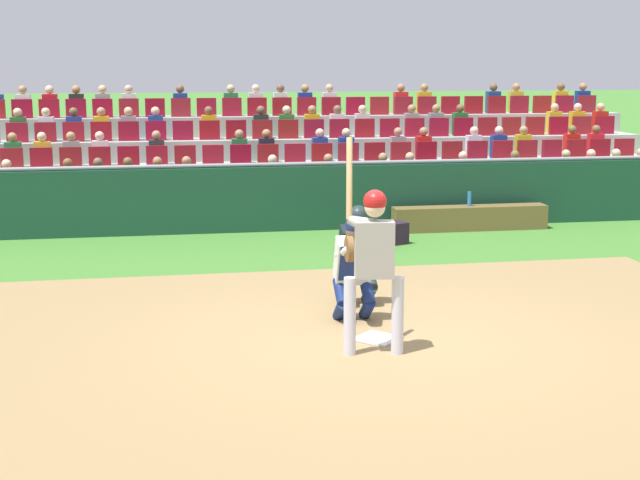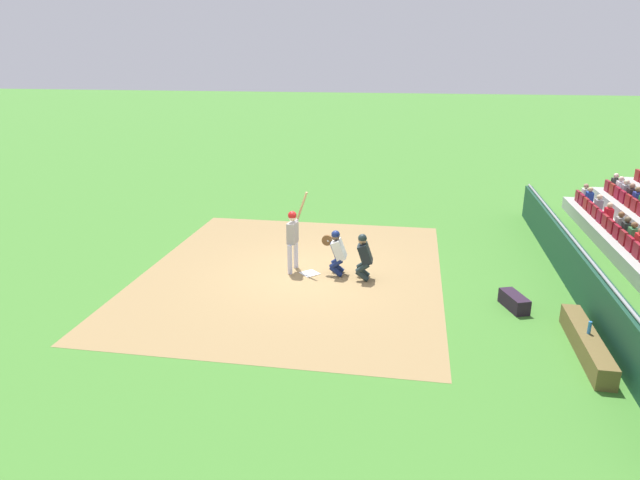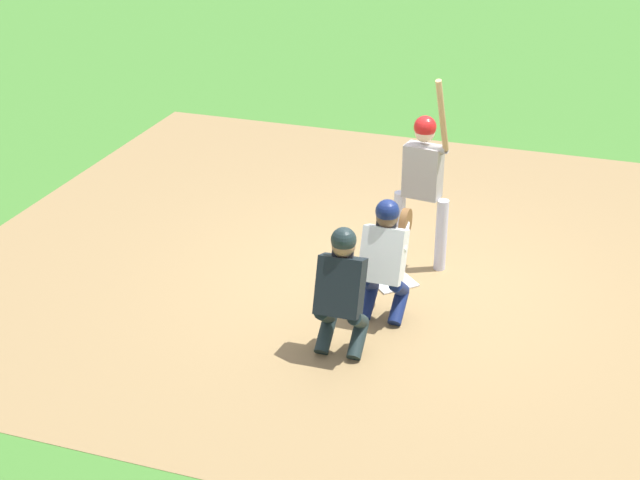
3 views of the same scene
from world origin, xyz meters
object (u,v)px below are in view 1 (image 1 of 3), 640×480
(batter_at_plate, at_px, (373,253))
(dugout_bench, at_px, (470,218))
(home_plate_marker, at_px, (377,338))
(catcher_crouching, at_px, (353,263))
(equipment_duffel_bag, at_px, (381,234))
(home_plate_umpire, at_px, (357,250))
(water_bottle_on_bench, at_px, (469,199))

(batter_at_plate, height_order, dugout_bench, batter_at_plate)
(dugout_bench, bearing_deg, batter_at_plate, 63.60)
(home_plate_marker, xyz_separation_m, dugout_bench, (-3.27, -6.43, 0.20))
(catcher_crouching, relative_size, equipment_duffel_bag, 1.42)
(home_plate_umpire, height_order, dugout_bench, home_plate_umpire)
(home_plate_marker, relative_size, catcher_crouching, 0.34)
(dugout_bench, height_order, equipment_duffel_bag, dugout_bench)
(water_bottle_on_bench, bearing_deg, catcher_crouching, 59.40)
(dugout_bench, height_order, water_bottle_on_bench, water_bottle_on_bench)
(batter_at_plate, distance_m, equipment_duffel_bag, 6.06)
(dugout_bench, distance_m, water_bottle_on_bench, 0.35)
(catcher_crouching, relative_size, home_plate_umpire, 1.00)
(dugout_bench, xyz_separation_m, water_bottle_on_bench, (0.02, -0.01, 0.35))
(home_plate_marker, relative_size, water_bottle_on_bench, 1.65)
(batter_at_plate, distance_m, catcher_crouching, 1.31)
(batter_at_plate, height_order, home_plate_umpire, batter_at_plate)
(catcher_crouching, xyz_separation_m, water_bottle_on_bench, (-3.37, -5.70, -0.15))
(home_plate_umpire, xyz_separation_m, dugout_bench, (-3.17, -4.92, -0.49))
(home_plate_marker, distance_m, dugout_bench, 7.22)
(batter_at_plate, xyz_separation_m, home_plate_umpire, (-0.27, -2.02, -0.38))
(catcher_crouching, bearing_deg, water_bottle_on_bench, -120.60)
(batter_at_plate, height_order, water_bottle_on_bench, batter_at_plate)
(batter_at_plate, xyz_separation_m, dugout_bench, (-3.44, -6.94, -0.87))
(catcher_crouching, bearing_deg, home_plate_marker, 98.92)
(dugout_bench, relative_size, water_bottle_on_bench, 10.71)
(batter_at_plate, distance_m, water_bottle_on_bench, 7.76)
(home_plate_umpire, bearing_deg, equipment_duffel_bag, -107.99)
(home_plate_marker, distance_m, catcher_crouching, 1.04)
(home_plate_umpire, relative_size, dugout_bench, 0.46)
(home_plate_marker, distance_m, water_bottle_on_bench, 7.24)
(catcher_crouching, bearing_deg, batter_at_plate, 87.27)
(batter_at_plate, relative_size, equipment_duffel_bag, 2.48)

